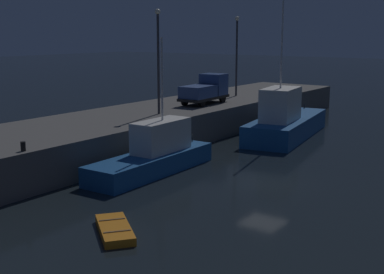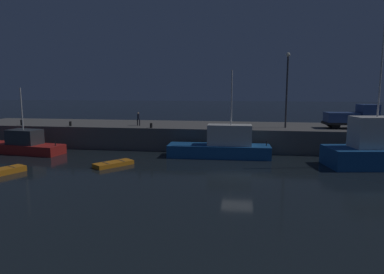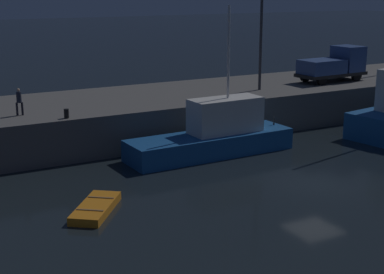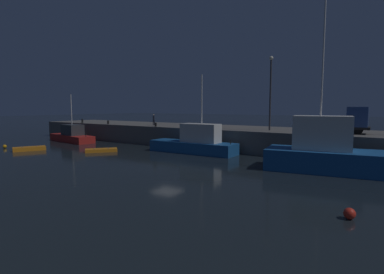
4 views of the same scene
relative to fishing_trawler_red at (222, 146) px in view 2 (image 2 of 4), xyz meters
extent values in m
plane|color=black|center=(1.70, -7.14, -1.16)|extent=(320.00, 320.00, 0.00)
cube|color=#5B5956|center=(1.70, 6.79, 0.11)|extent=(68.85, 9.34, 2.54)
cube|color=#195193|center=(-0.33, -0.01, -0.53)|extent=(10.34, 3.04, 1.26)
cube|color=silver|center=(0.72, 0.02, 1.13)|extent=(4.43, 1.95, 2.06)
cylinder|color=silver|center=(0.87, 0.02, 4.84)|extent=(0.14, 0.14, 5.36)
cylinder|color=#262626|center=(4.39, 0.12, 0.35)|extent=(0.10, 0.10, 0.50)
cube|color=red|center=(-21.41, -1.08, -0.66)|extent=(9.49, 3.79, 1.00)
cube|color=#33383D|center=(-21.07, -1.13, 0.62)|extent=(3.64, 2.50, 1.55)
cylinder|color=silver|center=(-21.19, -1.11, 3.61)|extent=(0.14, 0.14, 4.43)
cylinder|color=#262626|center=(-17.21, -1.69, 0.09)|extent=(0.10, 0.10, 0.50)
cube|color=silver|center=(13.78, -2.18, 1.94)|extent=(4.70, 3.09, 2.74)
cylinder|color=silver|center=(13.62, -2.21, 8.35)|extent=(0.14, 0.14, 10.07)
cube|color=orange|center=(-17.23, -9.60, -0.93)|extent=(2.54, 3.68, 0.47)
cube|color=olive|center=(-16.92, -8.90, -0.68)|extent=(1.06, 0.52, 0.04)
cube|color=orange|center=(-9.41, -5.41, -0.98)|extent=(3.22, 3.62, 0.37)
cube|color=olive|center=(-8.94, -4.80, -0.77)|extent=(1.01, 0.80, 0.04)
cube|color=olive|center=(-9.89, -6.03, -0.77)|extent=(1.01, 0.80, 0.04)
cylinder|color=#38383D|center=(6.75, 5.12, 5.30)|extent=(0.20, 0.20, 7.85)
sphere|color=#F9EFCC|center=(6.75, 5.12, 9.40)|extent=(0.44, 0.44, 0.44)
cylinder|color=black|center=(15.54, 6.51, 1.83)|extent=(0.91, 0.33, 0.90)
cylinder|color=black|center=(15.64, 4.70, 1.83)|extent=(0.91, 0.33, 0.90)
cylinder|color=black|center=(11.89, 6.32, 1.83)|extent=(0.91, 0.33, 0.90)
cylinder|color=black|center=(11.98, 4.50, 1.83)|extent=(0.91, 0.33, 0.90)
cube|color=black|center=(13.76, 5.51, 1.95)|extent=(5.82, 2.46, 0.25)
cube|color=#334C84|center=(15.47, 5.60, 3.05)|extent=(1.94, 2.26, 1.95)
cube|color=#334C84|center=(12.73, 5.45, 2.60)|extent=(3.42, 2.34, 1.06)
cylinder|color=black|center=(-10.10, 4.66, 1.75)|extent=(0.12, 0.12, 0.75)
cylinder|color=black|center=(-10.38, 4.74, 1.75)|extent=(0.12, 0.12, 0.75)
cylinder|color=#1E2333|center=(-10.24, 4.70, 2.43)|extent=(0.35, 0.35, 0.62)
sphere|color=tan|center=(-10.24, 4.70, 2.85)|extent=(0.18, 0.18, 0.18)
cylinder|color=black|center=(-17.99, 2.98, 1.65)|extent=(0.28, 0.28, 0.54)
cylinder|color=black|center=(-24.20, 2.89, 1.70)|extent=(0.28, 0.28, 0.64)
cylinder|color=black|center=(-8.13, 2.68, 1.64)|extent=(0.28, 0.28, 0.53)
camera|label=1|loc=(-25.72, -21.42, 7.84)|focal=49.13mm
camera|label=2|loc=(2.05, -33.45, 5.76)|focal=31.34mm
camera|label=3|loc=(-17.39, -28.83, 8.59)|focal=54.82mm
camera|label=4|loc=(18.82, -28.25, 4.06)|focal=28.45mm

